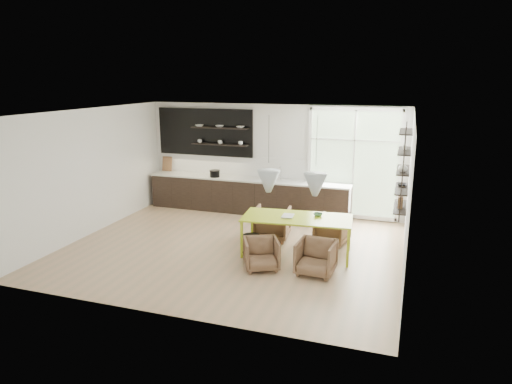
{
  "coord_description": "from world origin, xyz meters",
  "views": [
    {
      "loc": [
        3.4,
        -8.6,
        3.57
      ],
      "look_at": [
        0.33,
        0.6,
        1.13
      ],
      "focal_mm": 32.0,
      "sensor_mm": 36.0,
      "label": 1
    }
  ],
  "objects_px": {
    "armchair_back_left": "(272,223)",
    "armchair_front_left": "(261,254)",
    "armchair_back_right": "(332,229)",
    "dining_table": "(297,220)",
    "wire_stool": "(251,243)",
    "armchair_front_right": "(316,257)"
  },
  "relations": [
    {
      "from": "armchair_back_right",
      "to": "armchair_front_left",
      "type": "bearing_deg",
      "value": 71.87
    },
    {
      "from": "armchair_back_right",
      "to": "armchair_front_right",
      "type": "height_order",
      "value": "armchair_front_right"
    },
    {
      "from": "armchair_back_left",
      "to": "wire_stool",
      "type": "height_order",
      "value": "armchair_back_left"
    },
    {
      "from": "dining_table",
      "to": "wire_stool",
      "type": "xyz_separation_m",
      "value": [
        -0.83,
        -0.47,
        -0.44
      ]
    },
    {
      "from": "dining_table",
      "to": "wire_stool",
      "type": "bearing_deg",
      "value": -155.72
    },
    {
      "from": "armchair_back_left",
      "to": "armchair_back_right",
      "type": "xyz_separation_m",
      "value": [
        1.35,
        0.16,
        -0.05
      ]
    },
    {
      "from": "armchair_front_right",
      "to": "wire_stool",
      "type": "bearing_deg",
      "value": 169.26
    },
    {
      "from": "armchair_front_right",
      "to": "wire_stool",
      "type": "distance_m",
      "value": 1.44
    },
    {
      "from": "armchair_back_left",
      "to": "armchair_back_right",
      "type": "relative_size",
      "value": 1.17
    },
    {
      "from": "dining_table",
      "to": "armchair_back_right",
      "type": "bearing_deg",
      "value": 52.07
    },
    {
      "from": "armchair_front_right",
      "to": "armchair_back_right",
      "type": "bearing_deg",
      "value": 93.15
    },
    {
      "from": "armchair_back_left",
      "to": "armchair_front_right",
      "type": "relative_size",
      "value": 1.13
    },
    {
      "from": "dining_table",
      "to": "armchair_back_left",
      "type": "relative_size",
      "value": 2.87
    },
    {
      "from": "armchair_back_left",
      "to": "armchair_front_left",
      "type": "relative_size",
      "value": 1.22
    },
    {
      "from": "armchair_back_right",
      "to": "armchair_front_left",
      "type": "xyz_separation_m",
      "value": [
        -1.05,
        -1.85,
        -0.01
      ]
    },
    {
      "from": "armchair_back_right",
      "to": "armchair_front_left",
      "type": "relative_size",
      "value": 1.04
    },
    {
      "from": "armchair_back_right",
      "to": "armchair_front_right",
      "type": "relative_size",
      "value": 0.97
    },
    {
      "from": "dining_table",
      "to": "armchair_back_left",
      "type": "height_order",
      "value": "dining_table"
    },
    {
      "from": "dining_table",
      "to": "armchair_front_right",
      "type": "height_order",
      "value": "dining_table"
    },
    {
      "from": "wire_stool",
      "to": "armchair_back_right",
      "type": "bearing_deg",
      "value": 44.37
    },
    {
      "from": "armchair_back_right",
      "to": "armchair_front_right",
      "type": "distance_m",
      "value": 1.75
    },
    {
      "from": "dining_table",
      "to": "armchair_front_left",
      "type": "distance_m",
      "value": 1.14
    }
  ]
}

